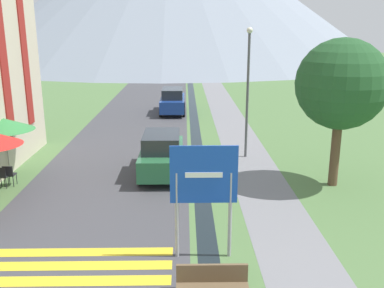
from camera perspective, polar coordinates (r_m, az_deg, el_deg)
The scene contains 13 objects.
ground_plane at distance 26.59m, azimuth -2.20°, elevation 2.17°, with size 160.00×160.00×0.00m, color #517542.
road at distance 36.52m, azimuth -5.83°, elevation 5.72°, with size 6.40×60.00×0.01m.
footpath at distance 36.52m, azimuth 3.80°, elevation 5.77°, with size 2.20×60.00×0.01m.
drainage_channel at distance 36.40m, azimuth 0.01°, elevation 5.77°, with size 0.60×60.00×0.00m.
crosswalk_marking at distance 11.80m, azimuth -16.59°, elevation -16.19°, with size 5.44×2.54×0.01m.
road_sign at distance 11.19m, azimuth 1.57°, elevation -5.53°, with size 1.77×0.11×3.14m.
parked_car_near at distance 18.02m, azimuth -4.04°, elevation -1.29°, with size 1.84×4.20×1.82m.
parked_car_far at distance 31.07m, azimuth -2.61°, elevation 5.79°, with size 1.80×4.54×1.82m.
cafe_chair_far_left at distance 18.20m, azimuth -23.21°, elevation -3.67°, with size 0.40×0.40×0.85m.
cafe_chair_far_right at distance 18.13m, azimuth -24.02°, elevation -3.83°, with size 0.40×0.40×0.85m.
cafe_umbrella_rear_green at distance 19.02m, azimuth -23.75°, elevation 2.43°, with size 2.38×2.38×2.47m.
streetlamp at distance 20.09m, azimuth 7.46°, elevation 7.98°, with size 0.28×0.28×6.05m.
tree_by_path at distance 17.03m, azimuth 19.30°, elevation 7.48°, with size 3.42×3.42×5.71m.
Camera 1 is at (0.57, -5.89, 6.05)m, focal length 40.00 mm.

